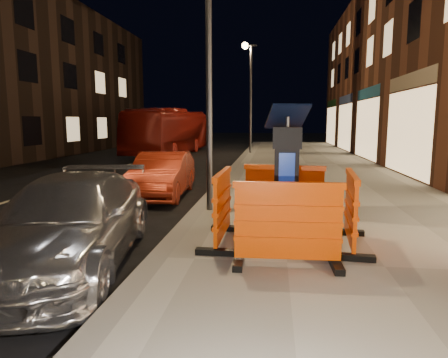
# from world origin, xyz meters

# --- Properties ---
(ground_plane) EXTENTS (120.00, 120.00, 0.00)m
(ground_plane) POSITION_xyz_m (0.00, 0.00, 0.00)
(ground_plane) COLOR black
(ground_plane) RESTS_ON ground
(sidewalk) EXTENTS (6.00, 60.00, 0.15)m
(sidewalk) POSITION_xyz_m (3.00, 0.00, 0.07)
(sidewalk) COLOR gray
(sidewalk) RESTS_ON ground
(kerb) EXTENTS (0.30, 60.00, 0.15)m
(kerb) POSITION_xyz_m (0.00, 0.00, 0.07)
(kerb) COLOR slate
(kerb) RESTS_ON ground
(parking_kiosk) EXTENTS (0.66, 0.66, 1.96)m
(parking_kiosk) POSITION_xyz_m (1.75, 0.81, 1.13)
(parking_kiosk) COLOR black
(parking_kiosk) RESTS_ON sidewalk
(barrier_front) EXTENTS (1.42, 0.62, 1.10)m
(barrier_front) POSITION_xyz_m (1.75, -0.14, 0.70)
(barrier_front) COLOR #EC4602
(barrier_front) RESTS_ON sidewalk
(barrier_back) EXTENTS (1.46, 0.73, 1.10)m
(barrier_back) POSITION_xyz_m (1.75, 1.76, 0.70)
(barrier_back) COLOR #EC4602
(barrier_back) RESTS_ON sidewalk
(barrier_kerbside) EXTENTS (0.62, 1.42, 1.10)m
(barrier_kerbside) POSITION_xyz_m (0.80, 0.81, 0.70)
(barrier_kerbside) COLOR #EC4602
(barrier_kerbside) RESTS_ON sidewalk
(barrier_bldgside) EXTENTS (0.71, 1.45, 1.10)m
(barrier_bldgside) POSITION_xyz_m (2.70, 0.81, 0.70)
(barrier_bldgside) COLOR #EC4602
(barrier_bldgside) RESTS_ON sidewalk
(car_silver) EXTENTS (2.35, 4.44, 1.22)m
(car_silver) POSITION_xyz_m (-1.24, -0.01, 0.00)
(car_silver) COLOR #BBBBC0
(car_silver) RESTS_ON ground
(car_red) EXTENTS (1.44, 3.62, 1.17)m
(car_red) POSITION_xyz_m (-1.34, 5.06, 0.00)
(car_red) COLOR maroon
(car_red) RESTS_ON ground
(bus_doubledecker) EXTENTS (2.96, 9.75, 2.68)m
(bus_doubledecker) POSITION_xyz_m (-4.53, 18.23, 0.00)
(bus_doubledecker) COLOR maroon
(bus_doubledecker) RESTS_ON ground
(street_lamp_mid) EXTENTS (0.12, 0.12, 6.00)m
(street_lamp_mid) POSITION_xyz_m (0.25, 3.00, 3.15)
(street_lamp_mid) COLOR #3F3F44
(street_lamp_mid) RESTS_ON sidewalk
(street_lamp_far) EXTENTS (0.12, 0.12, 6.00)m
(street_lamp_far) POSITION_xyz_m (0.25, 18.00, 3.15)
(street_lamp_far) COLOR #3F3F44
(street_lamp_far) RESTS_ON sidewalk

